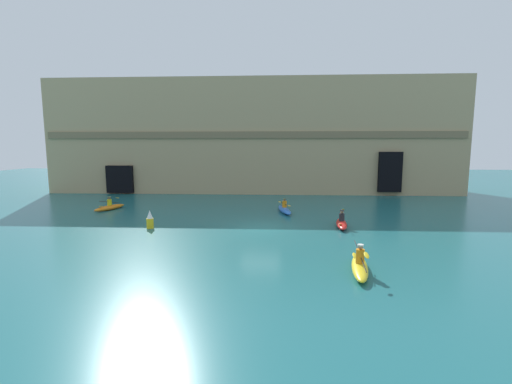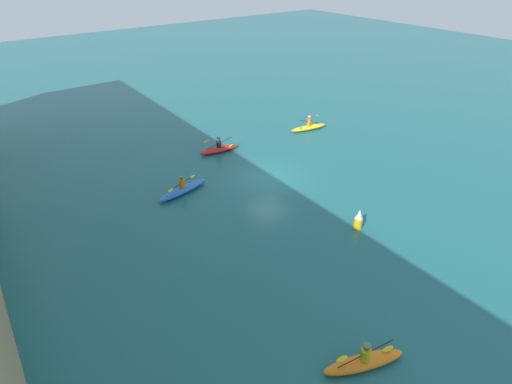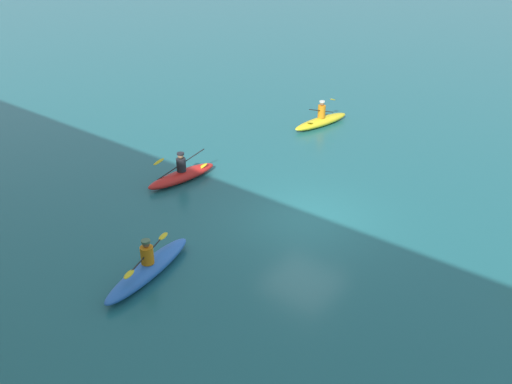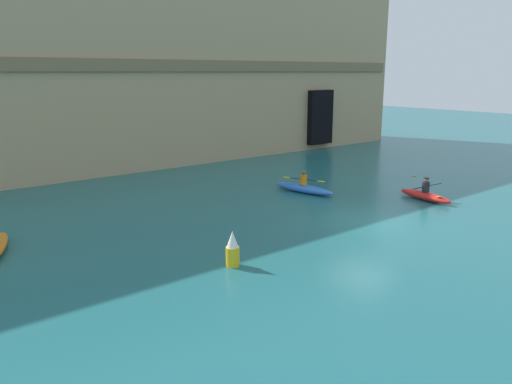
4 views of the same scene
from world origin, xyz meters
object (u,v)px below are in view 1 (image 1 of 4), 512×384
kayak_yellow (360,266)px  marker_buoy (150,220)px  kayak_blue (284,209)px  kayak_orange (110,207)px  kayak_red (342,223)px

kayak_yellow → marker_buoy: kayak_yellow is taller
marker_buoy → kayak_yellow: bearing=-32.0°
kayak_yellow → kayak_blue: bearing=22.7°
kayak_orange → marker_buoy: 8.34m
kayak_red → marker_buoy: marker_buoy is taller
kayak_orange → kayak_yellow: bearing=72.7°
marker_buoy → kayak_orange: bearing=132.6°
kayak_yellow → kayak_orange: bearing=62.9°
kayak_blue → kayak_yellow: bearing=-179.0°
kayak_orange → kayak_blue: bearing=109.1°
kayak_orange → kayak_blue: (14.36, -0.37, 0.00)m
kayak_yellow → kayak_blue: (-2.73, 12.91, 0.00)m
kayak_orange → kayak_red: size_ratio=1.04×
marker_buoy → kayak_red: bearing=4.5°
kayak_yellow → marker_buoy: bearing=68.8°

